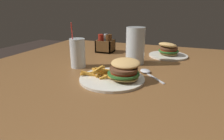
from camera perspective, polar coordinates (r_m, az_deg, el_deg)
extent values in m
cube|color=brown|center=(0.89, 0.99, -0.65)|extent=(1.34, 1.31, 0.03)
cylinder|color=brown|center=(1.76, -10.97, -3.50)|extent=(0.09, 0.09, 0.69)
cylinder|color=brown|center=(1.55, 30.78, -9.12)|extent=(0.09, 0.09, 0.69)
cylinder|color=silver|center=(0.75, 0.00, -2.64)|extent=(0.26, 0.26, 0.01)
ellipsoid|color=tan|center=(0.73, 3.53, -2.10)|extent=(0.13, 0.12, 0.02)
cylinder|color=#2D6628|center=(0.72, 3.55, -1.04)|extent=(0.14, 0.14, 0.01)
cylinder|color=red|center=(0.72, 3.56, -0.48)|extent=(0.12, 0.12, 0.01)
cylinder|color=brown|center=(0.72, 3.58, 0.27)|extent=(0.13, 0.13, 0.01)
ellipsoid|color=tan|center=(0.72, 4.15, 2.09)|extent=(0.13, 0.12, 0.04)
cube|color=gold|center=(0.75, -4.33, 0.16)|extent=(0.02, 0.06, 0.02)
cube|color=gold|center=(0.81, -4.51, -0.23)|extent=(0.05, 0.05, 0.01)
cube|color=gold|center=(0.82, -4.63, -0.18)|extent=(0.06, 0.03, 0.01)
cube|color=gold|center=(0.76, -3.68, -0.91)|extent=(0.04, 0.06, 0.03)
cube|color=gold|center=(0.78, -0.48, -0.96)|extent=(0.07, 0.02, 0.03)
cube|color=gold|center=(0.76, -2.37, -0.01)|extent=(0.08, 0.04, 0.02)
cube|color=gold|center=(0.74, -1.57, -1.97)|extent=(0.07, 0.05, 0.02)
cube|color=gold|center=(0.80, -2.63, -0.28)|extent=(0.07, 0.04, 0.01)
cube|color=gold|center=(0.79, -6.70, -0.96)|extent=(0.06, 0.07, 0.02)
cube|color=gold|center=(0.73, -1.66, -1.96)|extent=(0.06, 0.04, 0.03)
cube|color=gold|center=(0.77, -7.15, -1.18)|extent=(0.06, 0.02, 0.02)
cube|color=gold|center=(0.79, -4.08, -0.16)|extent=(0.03, 0.06, 0.02)
cube|color=gold|center=(0.77, -3.59, -0.89)|extent=(0.02, 0.06, 0.03)
cylinder|color=silver|center=(0.96, 7.11, 7.33)|extent=(0.10, 0.10, 0.18)
cylinder|color=gold|center=(0.96, 7.07, 6.37)|extent=(0.08, 0.08, 0.15)
cylinder|color=silver|center=(0.91, -10.40, 5.10)|extent=(0.07, 0.07, 0.14)
cylinder|color=orange|center=(0.91, -10.36, 4.48)|extent=(0.06, 0.06, 0.12)
cylinder|color=red|center=(0.90, -11.80, 7.37)|extent=(0.03, 0.04, 0.21)
ellipsoid|color=silver|center=(0.85, 10.07, -0.32)|extent=(0.07, 0.07, 0.01)
cube|color=silver|center=(0.78, 13.07, -2.53)|extent=(0.09, 0.10, 0.00)
cylinder|color=silver|center=(1.16, 16.71, 4.24)|extent=(0.22, 0.22, 0.01)
ellipsoid|color=tan|center=(1.16, 16.78, 4.96)|extent=(0.14, 0.13, 0.02)
cylinder|color=#2D6628|center=(1.15, 16.84, 5.62)|extent=(0.16, 0.16, 0.01)
cylinder|color=red|center=(1.15, 16.87, 5.99)|extent=(0.13, 0.13, 0.01)
cylinder|color=brown|center=(1.15, 16.92, 6.47)|extent=(0.14, 0.14, 0.01)
ellipsoid|color=tan|center=(1.13, 16.58, 7.35)|extent=(0.14, 0.14, 0.04)
cube|color=brown|center=(1.23, -2.04, 5.79)|extent=(0.10, 0.10, 0.01)
cube|color=brown|center=(1.24, -4.12, 7.46)|extent=(0.01, 0.10, 0.08)
cube|color=brown|center=(1.20, 0.07, 7.16)|extent=(0.01, 0.10, 0.08)
cube|color=brown|center=(1.18, -2.90, 6.92)|extent=(0.10, 0.01, 0.08)
cube|color=brown|center=(1.26, -1.26, 7.70)|extent=(0.10, 0.01, 0.08)
cylinder|color=maroon|center=(1.22, -3.28, 8.41)|extent=(0.04, 0.04, 0.10)
cylinder|color=#B2B2B7|center=(1.22, -1.97, 8.44)|extent=(0.04, 0.04, 0.10)
cylinder|color=#512D14|center=(1.21, -0.97, 8.34)|extent=(0.04, 0.04, 0.10)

